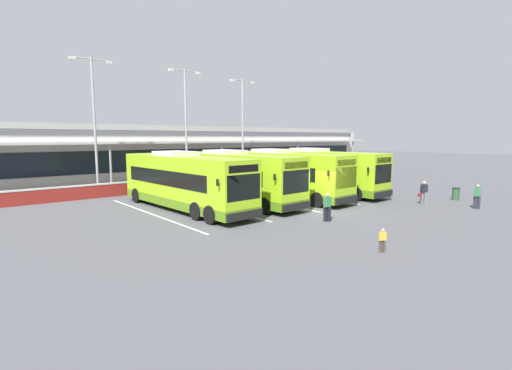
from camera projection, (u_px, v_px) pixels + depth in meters
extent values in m
plane|color=#4C4C51|center=(315.00, 211.00, 23.84)|extent=(200.00, 200.00, 0.00)
cube|color=beige|center=(141.00, 154.00, 43.97)|extent=(70.00, 10.00, 5.50)
cube|color=#19232D|center=(160.00, 160.00, 40.22)|extent=(66.00, 0.08, 2.20)
cube|color=#4C4C51|center=(159.00, 133.00, 39.85)|extent=(68.00, 0.08, 0.60)
cube|color=beige|center=(166.00, 142.00, 38.85)|extent=(67.00, 3.00, 0.24)
cube|color=gray|center=(140.00, 128.00, 43.59)|extent=(70.00, 10.00, 0.50)
cylinder|color=#999999|center=(111.00, 166.00, 34.25)|extent=(0.20, 0.20, 4.20)
cylinder|color=#999999|center=(222.00, 160.00, 42.17)|extent=(0.20, 0.20, 4.20)
cylinder|color=#999999|center=(297.00, 157.00, 50.10)|extent=(0.20, 0.20, 4.20)
cylinder|color=#999999|center=(353.00, 154.00, 58.02)|extent=(0.20, 0.20, 4.20)
cube|color=maroon|center=(197.00, 183.00, 34.77)|extent=(60.00, 0.36, 1.00)
cube|color=#B2B2B2|center=(197.00, 177.00, 34.70)|extent=(60.00, 0.40, 0.10)
cube|color=#9ED11E|center=(184.00, 181.00, 24.20)|extent=(3.00, 12.09, 3.19)
cube|color=#598419|center=(185.00, 200.00, 24.37)|extent=(3.02, 12.11, 0.56)
cube|color=black|center=(181.00, 176.00, 24.46)|extent=(2.94, 9.69, 0.96)
cube|color=black|center=(244.00, 187.00, 19.81)|extent=(2.31, 0.19, 1.40)
cube|color=black|center=(244.00, 169.00, 19.68)|extent=(2.05, 0.16, 0.40)
cube|color=silver|center=(176.00, 153.00, 24.71)|extent=(2.15, 2.87, 0.28)
cube|color=black|center=(245.00, 215.00, 19.92)|extent=(2.45, 0.25, 0.44)
cube|color=black|center=(259.00, 178.00, 20.99)|extent=(0.08, 0.12, 0.36)
cube|color=black|center=(217.00, 183.00, 19.05)|extent=(0.08, 0.12, 0.36)
cylinder|color=black|center=(166.00, 192.00, 28.55)|extent=(0.36, 1.05, 1.04)
cylinder|color=black|center=(137.00, 195.00, 26.95)|extent=(0.36, 1.05, 1.04)
cylinder|color=black|center=(229.00, 206.00, 22.82)|extent=(0.36, 1.05, 1.04)
cylinder|color=black|center=(196.00, 211.00, 21.23)|extent=(0.36, 1.05, 1.04)
cylinder|color=black|center=(244.00, 209.00, 21.79)|extent=(0.36, 1.05, 1.04)
cylinder|color=black|center=(211.00, 215.00, 20.20)|extent=(0.36, 1.05, 1.04)
cube|color=#9ED11E|center=(234.00, 176.00, 26.80)|extent=(3.00, 12.09, 3.19)
cube|color=#598419|center=(234.00, 194.00, 26.96)|extent=(3.02, 12.11, 0.56)
cube|color=black|center=(230.00, 173.00, 27.06)|extent=(2.94, 9.69, 0.96)
cube|color=black|center=(296.00, 182.00, 22.41)|extent=(2.31, 0.19, 1.40)
cube|color=black|center=(296.00, 165.00, 22.27)|extent=(2.05, 0.16, 0.40)
cube|color=silver|center=(225.00, 152.00, 27.31)|extent=(2.15, 2.87, 0.28)
cube|color=black|center=(297.00, 206.00, 22.52)|extent=(2.45, 0.25, 0.44)
cube|color=black|center=(307.00, 174.00, 23.59)|extent=(0.08, 0.12, 0.36)
cube|color=black|center=(275.00, 177.00, 21.65)|extent=(0.08, 0.12, 0.36)
cylinder|color=black|center=(210.00, 188.00, 31.15)|extent=(0.36, 1.05, 1.04)
cylinder|color=black|center=(186.00, 190.00, 29.55)|extent=(0.36, 1.05, 1.04)
cylinder|color=black|center=(277.00, 199.00, 25.42)|extent=(0.36, 1.05, 1.04)
cylinder|color=black|center=(251.00, 203.00, 23.83)|extent=(0.36, 1.05, 1.04)
cylinder|color=black|center=(292.00, 202.00, 24.39)|extent=(0.36, 1.05, 1.04)
cylinder|color=black|center=(266.00, 206.00, 22.80)|extent=(0.36, 1.05, 1.04)
cube|color=#9ED11E|center=(281.00, 173.00, 29.07)|extent=(3.00, 12.09, 3.19)
cube|color=#598419|center=(281.00, 190.00, 29.24)|extent=(3.02, 12.11, 0.56)
cube|color=black|center=(278.00, 170.00, 29.33)|extent=(2.94, 9.69, 0.96)
cube|color=black|center=(346.00, 178.00, 24.68)|extent=(2.31, 0.19, 1.40)
cube|color=black|center=(346.00, 162.00, 24.55)|extent=(2.05, 0.16, 0.40)
cube|color=silver|center=(272.00, 151.00, 29.58)|extent=(2.15, 2.87, 0.28)
cube|color=black|center=(347.00, 200.00, 24.79)|extent=(2.45, 0.25, 0.44)
cube|color=black|center=(354.00, 171.00, 25.87)|extent=(0.08, 0.12, 0.36)
cube|color=black|center=(328.00, 173.00, 23.93)|extent=(0.08, 0.12, 0.36)
cylinder|color=black|center=(253.00, 184.00, 33.42)|extent=(0.36, 1.05, 1.04)
cylinder|color=black|center=(233.00, 187.00, 31.83)|extent=(0.36, 1.05, 1.04)
cylinder|color=black|center=(323.00, 194.00, 27.69)|extent=(0.36, 1.05, 1.04)
cylinder|color=black|center=(302.00, 197.00, 26.10)|extent=(0.36, 1.05, 1.04)
cylinder|color=black|center=(339.00, 196.00, 26.67)|extent=(0.36, 1.05, 1.04)
cylinder|color=black|center=(318.00, 200.00, 25.07)|extent=(0.36, 1.05, 1.04)
cube|color=#9ED11E|center=(318.00, 170.00, 31.61)|extent=(3.00, 12.09, 3.19)
cube|color=#598419|center=(318.00, 186.00, 31.78)|extent=(3.02, 12.11, 0.56)
cube|color=black|center=(315.00, 167.00, 31.88)|extent=(2.94, 9.69, 0.96)
cube|color=black|center=(383.00, 174.00, 27.23)|extent=(2.31, 0.19, 1.40)
cube|color=black|center=(384.00, 160.00, 27.09)|extent=(2.05, 0.16, 0.40)
cube|color=silver|center=(309.00, 150.00, 32.13)|extent=(2.15, 2.87, 0.28)
cube|color=black|center=(383.00, 194.00, 27.34)|extent=(2.45, 0.25, 0.44)
cube|color=black|center=(389.00, 168.00, 28.41)|extent=(0.08, 0.12, 0.36)
cube|color=black|center=(368.00, 170.00, 26.47)|extent=(0.08, 0.12, 0.36)
cylinder|color=black|center=(288.00, 181.00, 35.96)|extent=(0.36, 1.05, 1.04)
cylinder|color=black|center=(270.00, 183.00, 34.37)|extent=(0.36, 1.05, 1.04)
cylinder|color=black|center=(358.00, 189.00, 30.24)|extent=(0.36, 1.05, 1.04)
cylinder|color=black|center=(341.00, 192.00, 28.64)|extent=(0.36, 1.05, 1.04)
cylinder|color=black|center=(374.00, 191.00, 29.21)|extent=(0.36, 1.05, 1.04)
cylinder|color=black|center=(357.00, 194.00, 27.62)|extent=(0.36, 1.05, 1.04)
cube|color=silver|center=(151.00, 214.00, 23.02)|extent=(0.14, 13.00, 0.01)
cube|color=silver|center=(208.00, 206.00, 25.70)|extent=(0.14, 13.00, 0.01)
cube|color=silver|center=(255.00, 199.00, 28.39)|extent=(0.14, 13.00, 0.01)
cube|color=silver|center=(294.00, 194.00, 31.07)|extent=(0.14, 13.00, 0.01)
cube|color=silver|center=(326.00, 189.00, 33.75)|extent=(0.14, 13.00, 0.01)
cube|color=slate|center=(422.00, 198.00, 26.47)|extent=(0.21, 0.23, 0.84)
cube|color=slate|center=(425.00, 198.00, 26.38)|extent=(0.21, 0.23, 0.84)
cube|color=black|center=(424.00, 188.00, 26.34)|extent=(0.40, 0.37, 0.56)
cube|color=black|center=(421.00, 189.00, 26.31)|extent=(0.13, 0.13, 0.54)
cube|color=black|center=(427.00, 189.00, 26.37)|extent=(0.13, 0.13, 0.54)
sphere|color=#DBB293|center=(424.00, 183.00, 26.29)|extent=(0.22, 0.22, 0.22)
cube|color=maroon|center=(420.00, 195.00, 26.38)|extent=(0.25, 0.30, 0.22)
cylinder|color=maroon|center=(420.00, 193.00, 26.36)|extent=(0.02, 0.02, 0.16)
cube|color=black|center=(325.00, 214.00, 20.91)|extent=(0.15, 0.19, 0.84)
cube|color=black|center=(329.00, 214.00, 20.91)|extent=(0.15, 0.19, 0.84)
cube|color=#387F4C|center=(327.00, 202.00, 20.82)|extent=(0.35, 0.24, 0.56)
cube|color=#387F4C|center=(325.00, 203.00, 20.70)|extent=(0.10, 0.10, 0.54)
cube|color=#387F4C|center=(330.00, 202.00, 20.96)|extent=(0.10, 0.10, 0.54)
sphere|color=#DBB293|center=(328.00, 195.00, 20.78)|extent=(0.22, 0.22, 0.22)
cube|color=#4C4238|center=(381.00, 246.00, 15.30)|extent=(0.12, 0.14, 0.52)
cube|color=#4C4238|center=(384.00, 246.00, 15.25)|extent=(0.12, 0.14, 0.52)
cube|color=gold|center=(383.00, 236.00, 15.22)|extent=(0.25, 0.21, 0.35)
cube|color=gold|center=(380.00, 237.00, 15.18)|extent=(0.08, 0.08, 0.33)
cube|color=gold|center=(386.00, 236.00, 15.26)|extent=(0.08, 0.08, 0.33)
sphere|color=#DBB293|center=(383.00, 230.00, 15.19)|extent=(0.14, 0.14, 0.14)
cube|color=#33333D|center=(475.00, 202.00, 24.64)|extent=(0.19, 0.21, 0.84)
cube|color=#33333D|center=(478.00, 203.00, 24.59)|extent=(0.19, 0.21, 0.84)
cube|color=#387F4C|center=(478.00, 192.00, 24.53)|extent=(0.39, 0.31, 0.56)
cube|color=#387F4C|center=(475.00, 193.00, 24.45)|extent=(0.12, 0.12, 0.54)
cube|color=#387F4C|center=(480.00, 192.00, 24.62)|extent=(0.12, 0.12, 0.54)
sphere|color=tan|center=(478.00, 186.00, 24.48)|extent=(0.22, 0.22, 0.22)
cylinder|color=#9E9EA3|center=(95.00, 127.00, 30.13)|extent=(0.20, 0.20, 11.00)
cylinder|color=#9E9EA3|center=(91.00, 59.00, 29.45)|extent=(2.80, 0.10, 0.10)
cube|color=silver|center=(72.00, 58.00, 28.57)|extent=(0.44, 0.28, 0.20)
cube|color=silver|center=(109.00, 63.00, 30.36)|extent=(0.44, 0.28, 0.20)
cylinder|color=#9E9EA3|center=(186.00, 129.00, 35.21)|extent=(0.20, 0.20, 11.00)
cylinder|color=#9E9EA3|center=(185.00, 71.00, 34.53)|extent=(2.80, 0.10, 0.10)
cube|color=silver|center=(171.00, 70.00, 33.64)|extent=(0.44, 0.28, 0.20)
cube|color=silver|center=(198.00, 73.00, 35.43)|extent=(0.44, 0.28, 0.20)
cylinder|color=#9E9EA3|center=(243.00, 130.00, 41.34)|extent=(0.20, 0.20, 11.00)
cylinder|color=#9E9EA3|center=(242.00, 81.00, 40.66)|extent=(2.80, 0.10, 0.10)
cube|color=silver|center=(232.00, 80.00, 39.77)|extent=(0.44, 0.28, 0.20)
cube|color=silver|center=(252.00, 83.00, 41.56)|extent=(0.44, 0.28, 0.20)
cylinder|color=#2D5133|center=(456.00, 194.00, 28.06)|extent=(0.52, 0.52, 0.85)
cylinder|color=black|center=(456.00, 188.00, 28.01)|extent=(0.54, 0.54, 0.08)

